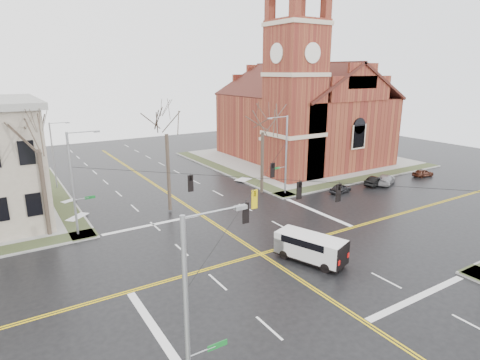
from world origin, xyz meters
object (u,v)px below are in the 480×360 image
signal_pole_ne (285,153)px  tree_nw_near (166,129)px  streetlight_north_b (35,132)px  tree_nw_far (38,144)px  church (301,107)px  parked_car_d (423,173)px  tree_ne (263,128)px  streetlight_north_a (54,153)px  signal_pole_nw (74,181)px  parked_car_b (376,181)px  signal_pole_sw (191,319)px  parked_car_c (386,179)px  parked_car_a (341,188)px  cargo_van (308,246)px

signal_pole_ne → tree_nw_near: 14.06m
streetlight_north_b → tree_nw_far: tree_nw_far is taller
tree_nw_near → church: bearing=23.3°
parked_car_d → tree_ne: tree_ne is taller
streetlight_north_a → streetlight_north_b: bearing=90.0°
church → streetlight_north_b: 42.53m
streetlight_north_b → tree_nw_far: 35.47m
streetlight_north_a → signal_pole_nw: bearing=-92.3°
streetlight_north_b → parked_car_d: (43.05, -40.19, -3.93)m
parked_car_b → tree_nw_far: tree_nw_far is taller
signal_pole_sw → tree_ne: (20.67, 24.68, 2.74)m
tree_ne → parked_car_c: bearing=-18.1°
signal_pole_sw → tree_nw_far: tree_nw_far is taller
tree_nw_far → tree_ne: 22.96m
parked_car_c → tree_ne: tree_ne is taller
signal_pole_nw → parked_car_b: (34.71, -3.30, -4.35)m
church → streetlight_north_a: church is taller
streetlight_north_a → parked_car_b: bearing=-30.2°
parked_car_a → tree_nw_near: bearing=66.1°
church → parked_car_a: (-7.35, -16.32, -7.90)m
signal_pole_ne → parked_car_d: bearing=-9.9°
signal_pole_ne → parked_car_b: (12.06, -3.30, -4.35)m
signal_pole_sw → parked_car_a: (28.74, 19.96, -4.42)m
signal_pole_nw → parked_car_b: signal_pole_nw is taller
signal_pole_ne → streetlight_north_a: signal_pole_ne is taller
parked_car_a → tree_nw_far: (-31.02, 4.39, 7.64)m
signal_pole_ne → streetlight_north_a: 27.48m
cargo_van → parked_car_d: (29.99, 10.59, -0.67)m
streetlight_north_a → parked_car_d: streetlight_north_a is taller
parked_car_d → tree_nw_far: (-46.00, 5.04, 7.64)m
parked_car_a → tree_nw_far: 32.25m
tree_nw_far → tree_ne: size_ratio=1.06×
church → parked_car_b: (-1.38, -16.58, -7.84)m
signal_pole_sw → streetlight_north_b: (0.67, 59.50, -0.48)m
parked_car_a → tree_ne: tree_ne is taller
streetlight_north_a → tree_nw_near: tree_nw_near is taller
parked_car_a → tree_nw_near: (-19.60, 4.71, 7.97)m
signal_pole_sw → signal_pole_nw: bearing=90.0°
signal_pole_nw → tree_nw_near: tree_nw_near is taller
streetlight_north_b → parked_car_a: (28.07, -39.54, -3.93)m
church → cargo_van: (-22.36, -27.56, -7.23)m
streetlight_north_b → parked_car_b: size_ratio=2.20×
parked_car_d → tree_ne: 24.72m
streetlight_north_a → parked_car_a: bearing=-34.8°
tree_nw_near → tree_ne: tree_nw_near is taller
parked_car_b → signal_pole_ne: bearing=66.1°
signal_pole_ne → parked_car_b: bearing=-15.3°
parked_car_b → tree_nw_near: 27.21m
tree_nw_near → signal_pole_sw: bearing=-110.3°
tree_nw_near → parked_car_b: bearing=-11.0°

